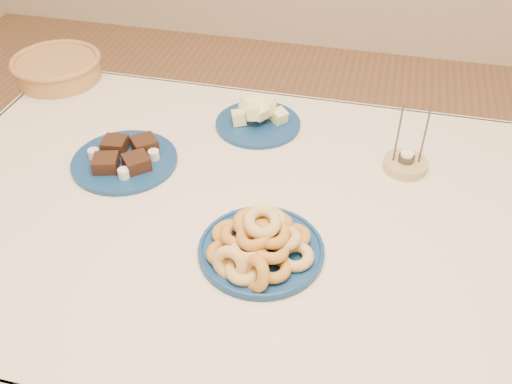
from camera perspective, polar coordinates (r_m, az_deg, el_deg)
dining_table at (r=1.42m, az=0.48°, el=-5.14°), size 1.71×1.11×0.75m
donut_platter at (r=1.22m, az=0.40°, el=-5.19°), size 0.36×0.36×0.13m
melon_plate at (r=1.64m, az=0.28°, el=7.58°), size 0.28×0.28×0.09m
brownie_plate at (r=1.53m, az=-12.97°, el=3.27°), size 0.36×0.36×0.05m
wicker_basket at (r=1.97m, az=-19.27°, el=11.67°), size 0.30×0.30×0.08m
candle_holder at (r=1.52m, az=14.71°, el=2.79°), size 0.13×0.13×0.19m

